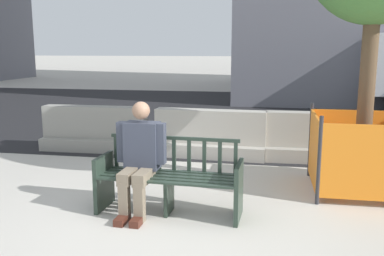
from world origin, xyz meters
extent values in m
plane|color=#B7B2A8|center=(0.00, 0.00, 0.00)|extent=(200.00, 200.00, 0.00)
cube|color=black|center=(0.00, 8.70, 0.00)|extent=(120.00, 12.00, 0.01)
cube|color=#28382D|center=(-0.79, 0.42, 0.33)|extent=(0.07, 0.51, 0.66)
cube|color=#28382D|center=(0.85, 0.35, 0.33)|extent=(0.07, 0.51, 0.66)
cube|color=#28382D|center=(0.03, 0.39, 0.22)|extent=(0.05, 0.33, 0.45)
cube|color=#28382D|center=(0.02, 0.16, 0.45)|extent=(1.60, 0.14, 0.02)
cube|color=#28382D|center=(0.03, 0.27, 0.45)|extent=(1.60, 0.14, 0.02)
cube|color=#28382D|center=(0.03, 0.39, 0.45)|extent=(1.60, 0.14, 0.02)
cube|color=#28382D|center=(0.04, 0.50, 0.45)|extent=(1.60, 0.14, 0.02)
cube|color=#28382D|center=(0.04, 0.62, 0.45)|extent=(1.60, 0.14, 0.02)
cube|color=#28382D|center=(0.04, 0.63, 0.86)|extent=(1.60, 0.10, 0.04)
cube|color=#28382D|center=(-0.71, 0.66, 0.65)|extent=(0.05, 0.03, 0.38)
cube|color=#28382D|center=(-0.52, 0.65, 0.65)|extent=(0.05, 0.03, 0.38)
cube|color=#28382D|center=(-0.33, 0.64, 0.65)|extent=(0.05, 0.03, 0.38)
cube|color=#28382D|center=(-0.14, 0.63, 0.65)|extent=(0.05, 0.03, 0.38)
cube|color=#28382D|center=(0.04, 0.63, 0.65)|extent=(0.05, 0.03, 0.38)
cube|color=#28382D|center=(0.23, 0.62, 0.65)|extent=(0.05, 0.03, 0.38)
cube|color=#28382D|center=(0.42, 0.61, 0.65)|extent=(0.05, 0.03, 0.38)
cube|color=#28382D|center=(0.60, 0.60, 0.65)|extent=(0.05, 0.03, 0.38)
cube|color=#28382D|center=(0.79, 0.60, 0.65)|extent=(0.05, 0.03, 0.38)
cube|color=#28382D|center=(-0.79, 0.40, 0.65)|extent=(0.07, 0.46, 0.03)
cube|color=#28382D|center=(0.85, 0.33, 0.65)|extent=(0.07, 0.46, 0.03)
cube|color=#383D4C|center=(-0.31, 0.47, 0.79)|extent=(0.41, 0.26, 0.56)
sphere|color=#9E755B|center=(-0.31, 0.45, 1.21)|extent=(0.21, 0.21, 0.21)
cube|color=#7F705B|center=(-0.41, 0.25, 0.48)|extent=(0.16, 0.45, 0.14)
cube|color=#7F705B|center=(-0.23, 0.25, 0.48)|extent=(0.16, 0.45, 0.14)
cube|color=#7F705B|center=(-0.41, 0.08, 0.23)|extent=(0.11, 0.11, 0.45)
cube|color=#7F705B|center=(-0.23, 0.08, 0.23)|extent=(0.11, 0.11, 0.45)
cube|color=#4C2319|center=(-0.42, 0.00, 0.04)|extent=(0.12, 0.26, 0.08)
cube|color=#4C2319|center=(-0.24, 0.00, 0.04)|extent=(0.12, 0.26, 0.08)
cube|color=#383D4C|center=(-0.55, 0.45, 0.83)|extent=(0.09, 0.12, 0.48)
cube|color=#383D4C|center=(-0.06, 0.43, 0.83)|extent=(0.09, 0.12, 0.48)
cube|color=#ADA89E|center=(0.12, 3.20, 0.12)|extent=(2.03, 0.78, 0.24)
cube|color=#ADA89E|center=(0.12, 3.20, 0.54)|extent=(2.01, 0.40, 0.60)
cube|color=gray|center=(-2.11, 3.28, 0.12)|extent=(2.01, 0.72, 0.24)
cube|color=gray|center=(-2.11, 3.28, 0.54)|extent=(2.01, 0.34, 0.60)
cube|color=#9E998E|center=(2.11, 3.23, 0.12)|extent=(2.02, 0.73, 0.24)
cube|color=#9E998E|center=(2.11, 3.23, 0.54)|extent=(2.01, 0.35, 0.60)
cylinder|color=brown|center=(2.41, 1.63, 1.33)|extent=(0.21, 0.21, 2.67)
cylinder|color=#2D2D33|center=(1.79, 1.01, 0.56)|extent=(0.05, 0.05, 1.12)
cylinder|color=#2D2D33|center=(1.79, 2.25, 0.56)|extent=(0.05, 0.05, 1.12)
cube|color=orange|center=(2.41, 1.01, 0.56)|extent=(1.24, 0.03, 0.94)
cube|color=orange|center=(2.41, 2.25, 0.56)|extent=(1.24, 0.03, 0.94)
cube|color=orange|center=(1.79, 1.63, 0.56)|extent=(0.03, 1.24, 0.94)
camera|label=1|loc=(1.17, -4.28, 1.93)|focal=40.00mm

